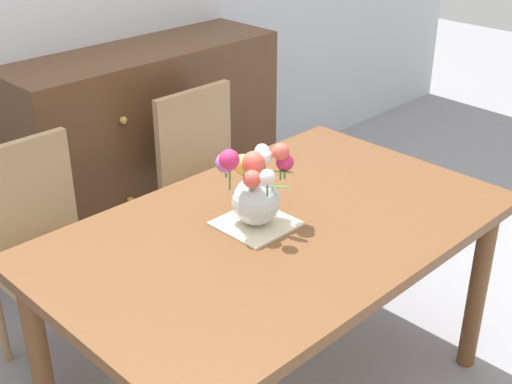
% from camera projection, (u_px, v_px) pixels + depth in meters
% --- Properties ---
extents(dining_table, '(1.55, 0.96, 0.76)m').
position_uv_depth(dining_table, '(277.00, 249.00, 2.28)').
color(dining_table, brown).
rests_on(dining_table, ground_plane).
extents(chair_left, '(0.42, 0.42, 0.90)m').
position_uv_depth(chair_left, '(42.00, 242.00, 2.60)').
color(chair_left, tan).
rests_on(chair_left, ground_plane).
extents(chair_right, '(0.42, 0.42, 0.90)m').
position_uv_depth(chair_right, '(211.00, 174.00, 3.14)').
color(chair_right, tan).
rests_on(chair_right, ground_plane).
extents(dresser, '(1.40, 0.47, 1.00)m').
position_uv_depth(dresser, '(150.00, 145.00, 3.49)').
color(dresser, brown).
rests_on(dresser, ground_plane).
extents(placemat, '(0.23, 0.23, 0.01)m').
position_uv_depth(placemat, '(256.00, 224.00, 2.24)').
color(placemat, beige).
rests_on(placemat, dining_table).
extents(flower_vase, '(0.24, 0.26, 0.27)m').
position_uv_depth(flower_vase, '(255.00, 187.00, 2.19)').
color(flower_vase, silver).
rests_on(flower_vase, placemat).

